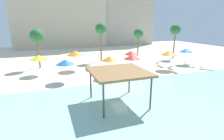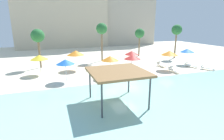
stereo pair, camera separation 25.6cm
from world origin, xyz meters
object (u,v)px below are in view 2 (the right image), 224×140
Objects in this scene: shade_pavilion at (118,73)px; beach_umbrella_blue_6 at (65,62)px; lounge_chair_3 at (161,64)px; lounge_chair_4 at (190,65)px; palm_tree_1 at (102,30)px; beach_umbrella_blue_4 at (187,50)px; beach_umbrella_orange_2 at (76,53)px; beach_umbrella_orange_7 at (110,58)px; beach_umbrella_red_0 at (132,57)px; palm_tree_2 at (38,37)px; lounge_chair_0 at (207,67)px; beach_umbrella_orange_3 at (170,53)px; lounge_chair_1 at (98,72)px; palm_tree_3 at (140,34)px; lounge_chair_5 at (90,67)px; palm_tree_0 at (177,31)px; beach_umbrella_red_1 at (132,53)px; beach_umbrella_yellow_5 at (39,57)px; lounge_chair_2 at (173,70)px.

beach_umbrella_blue_6 is at bearing 114.94° from shade_pavilion.
lounge_chair_3 is at bearing 10.20° from beach_umbrella_blue_6.
beach_umbrella_blue_6 is 1.31× the size of lounge_chair_4.
beach_umbrella_blue_4 is at bearing -31.55° from palm_tree_1.
beach_umbrella_orange_2 is 1.05× the size of beach_umbrella_orange_7.
beach_umbrella_red_0 is 13.91m from palm_tree_2.
lounge_chair_0 is (14.23, -1.20, -2.01)m from beach_umbrella_orange_7.
beach_umbrella_orange_3 is at bearing -51.33° from palm_tree_1.
lounge_chair_1 is 0.36× the size of palm_tree_3.
palm_tree_0 is (17.39, 3.32, 4.83)m from lounge_chair_5.
beach_umbrella_orange_7 is 16.00m from palm_tree_3.
lounge_chair_4 is (-1.09, 2.09, 0.00)m from lounge_chair_0.
beach_umbrella_red_1 is at bearing -123.77° from palm_tree_3.
palm_tree_1 reaches higher than beach_umbrella_blue_4.
palm_tree_2 is at bearing 159.53° from beach_umbrella_red_1.
shade_pavilion is 1.58× the size of beach_umbrella_orange_2.
beach_umbrella_blue_4 is at bearing -4.53° from beach_umbrella_red_1.
lounge_chair_1 is 14.26m from lounge_chair_4.
beach_umbrella_orange_3 is 4.53m from lounge_chair_4.
beach_umbrella_blue_6 is 18.49m from lounge_chair_4.
shade_pavilion is at bearing -60.80° from beach_umbrella_yellow_5.
beach_umbrella_blue_4 reaches higher than lounge_chair_2.
palm_tree_2 is (-12.68, 4.73, 2.31)m from beach_umbrella_red_1.
beach_umbrella_orange_2 is 13.68m from lounge_chair_2.
palm_tree_1 is at bearing 148.45° from beach_umbrella_blue_4.
beach_umbrella_orange_3 reaches higher than lounge_chair_0.
palm_tree_2 is at bearing 147.87° from beach_umbrella_orange_2.
lounge_chair_3 is at bearing 95.24° from lounge_chair_5.
palm_tree_0 is at bearing -8.10° from palm_tree_1.
palm_tree_2 is at bearing -105.00° from lounge_chair_3.
lounge_chair_5 is (-0.50, 2.87, 0.00)m from lounge_chair_1.
beach_umbrella_red_0 is at bearing 4.92° from beach_umbrella_orange_7.
lounge_chair_0 and lounge_chair_4 have the same top height.
lounge_chair_2 is at bearing -147.44° from beach_umbrella_blue_4.
beach_umbrella_orange_7 is 10.46m from palm_tree_1.
beach_umbrella_blue_4 is 19.18m from beach_umbrella_blue_6.
palm_tree_1 is at bearing -159.52° from lounge_chair_0.
beach_umbrella_yellow_5 is 11.94m from palm_tree_1.
beach_umbrella_red_0 is 6.87m from lounge_chair_3.
beach_umbrella_orange_2 is 17.17m from lounge_chair_4.
lounge_chair_5 is at bearing 160.55° from beach_umbrella_orange_3.
lounge_chair_3 is at bearing 87.46° from beach_umbrella_orange_3.
beach_umbrella_yellow_5 is at bearing 126.25° from beach_umbrella_blue_6.
beach_umbrella_red_0 reaches higher than lounge_chair_4.
beach_umbrella_orange_2 is 0.50× the size of palm_tree_3.
beach_umbrella_blue_4 is 4.19m from lounge_chair_0.
beach_umbrella_red_0 is 1.36× the size of lounge_chair_2.
beach_umbrella_red_0 is 0.93× the size of beach_umbrella_orange_2.
beach_umbrella_blue_4 is 0.98× the size of beach_umbrella_orange_7.
beach_umbrella_red_1 is 0.93× the size of beach_umbrella_orange_2.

